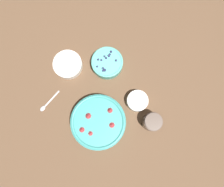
{
  "coord_description": "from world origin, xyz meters",
  "views": [
    {
      "loc": [
        0.14,
        0.01,
        1.12
      ],
      "look_at": [
        -0.02,
        0.06,
        0.04
      ],
      "focal_mm": 35.0,
      "sensor_mm": 36.0,
      "label": 1
    }
  ],
  "objects": [
    {
      "name": "bowl_strawberries",
      "position": [
        0.09,
        -0.04,
        0.04
      ],
      "size": [
        0.27,
        0.27,
        0.09
      ],
      "color": "teal",
      "rests_on": "ground_plane"
    },
    {
      "name": "bowl_blueberries",
      "position": [
        -0.18,
        0.09,
        0.03
      ],
      "size": [
        0.16,
        0.16,
        0.06
      ],
      "color": "#56B7A8",
      "rests_on": "ground_plane"
    },
    {
      "name": "bowl_cream",
      "position": [
        0.05,
        0.17,
        0.03
      ],
      "size": [
        0.11,
        0.11,
        0.06
      ],
      "color": "silver",
      "rests_on": "ground_plane"
    },
    {
      "name": "ground_plane",
      "position": [
        0.0,
        0.0,
        0.0
      ],
      "size": [
        4.0,
        4.0,
        0.0
      ],
      "primitive_type": "plane",
      "color": "brown"
    },
    {
      "name": "bowl_bananas",
      "position": [
        -0.24,
        -0.11,
        0.03
      ],
      "size": [
        0.15,
        0.15,
        0.05
      ],
      "color": "white",
      "rests_on": "ground_plane"
    },
    {
      "name": "spoon",
      "position": [
        -0.08,
        -0.27,
        0.0
      ],
      "size": [
        0.08,
        0.13,
        0.01
      ],
      "color": "#B2B2B7",
      "rests_on": "ground_plane"
    },
    {
      "name": "jar_chocolate",
      "position": [
        0.18,
        0.2,
        0.05
      ],
      "size": [
        0.09,
        0.09,
        0.1
      ],
      "color": "#4C3D33",
      "rests_on": "ground_plane"
    }
  ]
}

